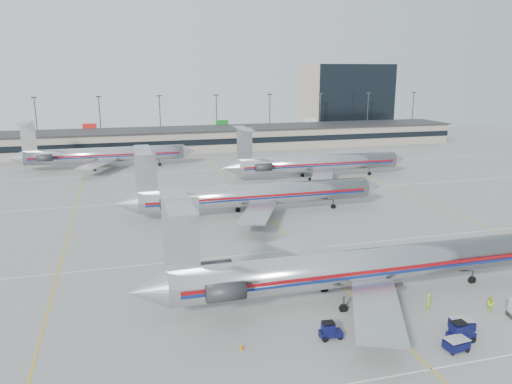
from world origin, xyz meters
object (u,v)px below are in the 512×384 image
object	(u,v)px
jet_foreground	(352,267)
belt_loader	(380,298)
tug_center	(460,333)
jet_second_row	(253,195)

from	to	relation	value
jet_foreground	belt_loader	size ratio (longest dim) A/B	10.79
tug_center	belt_loader	bearing A→B (deg)	108.50
tug_center	jet_foreground	bearing A→B (deg)	116.98
jet_second_row	belt_loader	size ratio (longest dim) A/B	10.48
jet_second_row	tug_center	xyz separation A→B (m)	(6.88, -42.22, -2.51)
jet_second_row	tug_center	size ratio (longest dim) A/B	19.27
jet_second_row	tug_center	bearing A→B (deg)	-80.75
jet_foreground	tug_center	bearing A→B (deg)	-62.39
jet_second_row	belt_loader	distance (m)	34.13
jet_foreground	tug_center	world-z (taller)	jet_foreground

